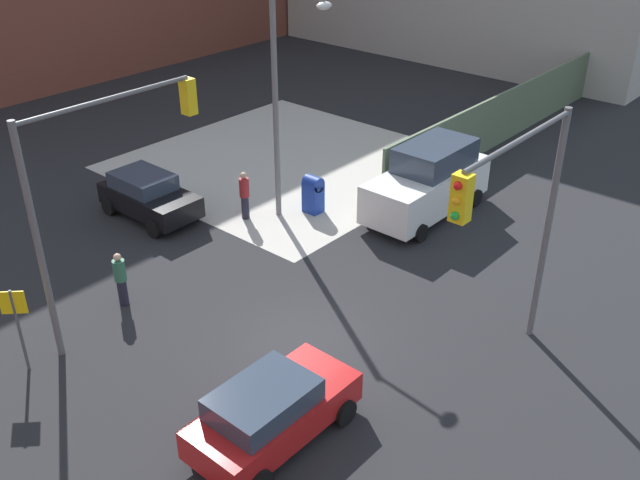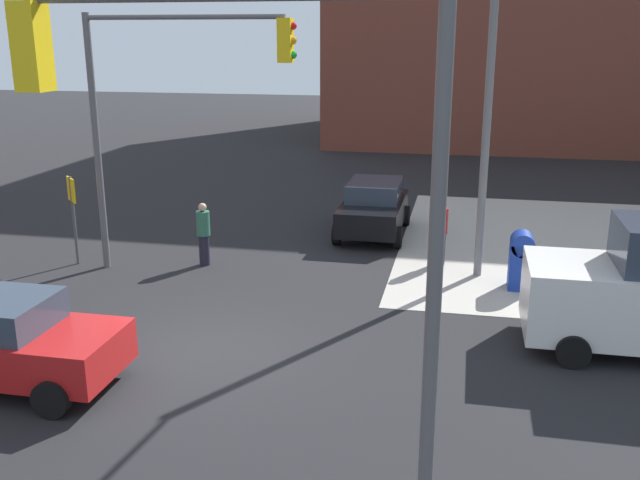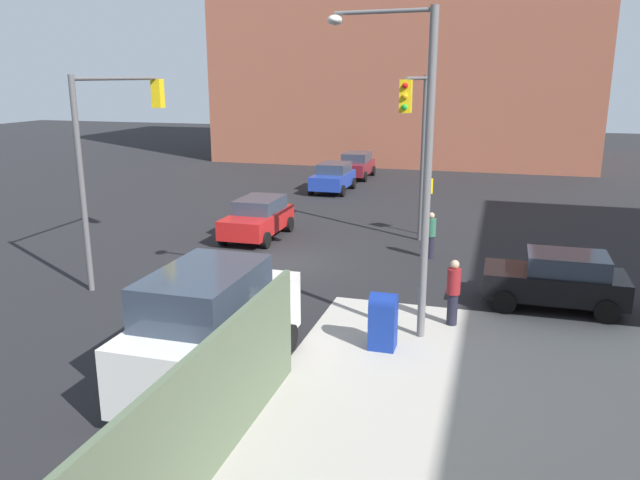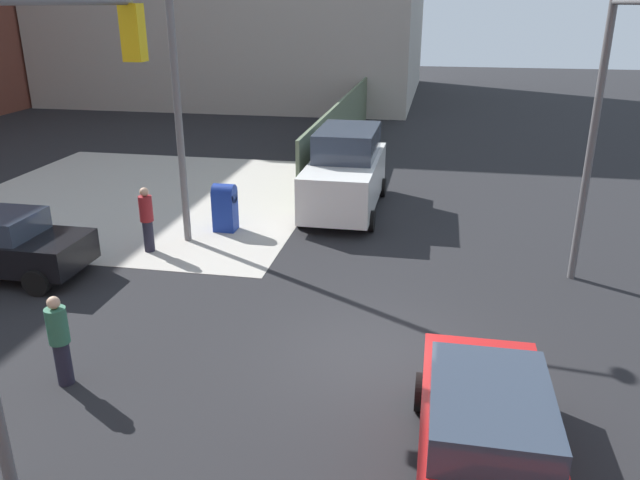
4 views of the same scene
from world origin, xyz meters
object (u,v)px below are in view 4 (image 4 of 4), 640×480
at_px(traffic_signal_nw_corner, 47,132).
at_px(pedestrian_crossing, 147,218).
at_px(mailbox_blue, 225,206).
at_px(hatchback_red, 486,428).
at_px(street_lamp_corner, 187,72).
at_px(van_white_delivery, 346,172).
at_px(traffic_signal_se_corner, 623,100).
at_px(hatchback_black, 4,244).
at_px(pedestrian_waiting, 60,339).

xyz_separation_m(traffic_signal_nw_corner, pedestrian_crossing, (6.66, 2.00, -3.68)).
xyz_separation_m(mailbox_blue, hatchback_red, (-9.26, -6.95, 0.08)).
height_order(street_lamp_corner, hatchback_red, street_lamp_corner).
bearing_deg(van_white_delivery, hatchback_red, -162.54).
xyz_separation_m(traffic_signal_se_corner, hatchback_black, (-0.56, 13.74, -3.76)).
xyz_separation_m(hatchback_red, van_white_delivery, (11.91, 3.75, 0.44)).
distance_m(traffic_signal_se_corner, street_lamp_corner, 10.26).
bearing_deg(traffic_signal_nw_corner, hatchback_black, 46.49).
height_order(traffic_signal_nw_corner, hatchback_red, traffic_signal_nw_corner).
xyz_separation_m(hatchback_black, pedestrian_crossing, (2.16, -2.74, 0.10)).
xyz_separation_m(traffic_signal_se_corner, pedestrian_crossing, (1.60, 11.00, -3.66)).
bearing_deg(mailbox_blue, traffic_signal_se_corner, -110.75).
height_order(hatchback_red, pedestrian_waiting, pedestrian_waiting).
distance_m(traffic_signal_nw_corner, pedestrian_crossing, 7.87).
relative_size(van_white_delivery, pedestrian_crossing, 2.99).
height_order(mailbox_blue, pedestrian_waiting, pedestrian_waiting).
bearing_deg(traffic_signal_nw_corner, hatchback_red, -95.32).
xyz_separation_m(traffic_signal_nw_corner, mailbox_blue, (8.66, 0.50, -3.86)).
relative_size(mailbox_blue, hatchback_red, 0.35).
height_order(traffic_signal_nw_corner, traffic_signal_se_corner, same).
height_order(hatchback_red, pedestrian_crossing, pedestrian_crossing).
height_order(traffic_signal_se_corner, pedestrian_waiting, traffic_signal_se_corner).
distance_m(street_lamp_corner, pedestrian_waiting, 8.12).
distance_m(van_white_delivery, pedestrian_waiting, 11.38).
bearing_deg(hatchback_black, hatchback_red, -114.50).
height_order(street_lamp_corner, pedestrian_waiting, street_lamp_corner).
bearing_deg(pedestrian_waiting, traffic_signal_nw_corner, -111.03).
xyz_separation_m(traffic_signal_se_corner, mailbox_blue, (3.60, 9.50, -3.84)).
height_order(hatchback_red, van_white_delivery, van_white_delivery).
bearing_deg(traffic_signal_se_corner, hatchback_red, 155.71).
height_order(hatchback_black, pedestrian_crossing, pedestrian_crossing).
relative_size(traffic_signal_se_corner, mailbox_blue, 4.55).
height_order(van_white_delivery, pedestrian_waiting, van_white_delivery).
bearing_deg(traffic_signal_se_corner, hatchback_black, 92.34).
height_order(van_white_delivery, pedestrian_crossing, van_white_delivery).
distance_m(traffic_signal_nw_corner, van_white_delivery, 12.10).
relative_size(traffic_signal_nw_corner, pedestrian_crossing, 3.60).
xyz_separation_m(traffic_signal_nw_corner, van_white_delivery, (11.31, -2.70, -3.34)).
bearing_deg(traffic_signal_se_corner, traffic_signal_nw_corner, 119.34).
bearing_deg(van_white_delivery, pedestrian_waiting, 162.60).
bearing_deg(traffic_signal_se_corner, street_lamp_corner, 75.55).
xyz_separation_m(traffic_signal_se_corner, hatchback_red, (-5.66, 2.55, -3.76)).
bearing_deg(street_lamp_corner, traffic_signal_se_corner, -104.45).
bearing_deg(hatchback_black, street_lamp_corner, -50.63).
bearing_deg(street_lamp_corner, pedestrian_waiting, -178.14).
height_order(traffic_signal_nw_corner, mailbox_blue, traffic_signal_nw_corner).
bearing_deg(traffic_signal_nw_corner, van_white_delivery, -13.43).
xyz_separation_m(traffic_signal_se_corner, pedestrian_waiting, (-4.60, 9.70, -3.72)).
distance_m(traffic_signal_nw_corner, mailbox_blue, 9.49).
bearing_deg(hatchback_black, traffic_signal_se_corner, -87.66).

